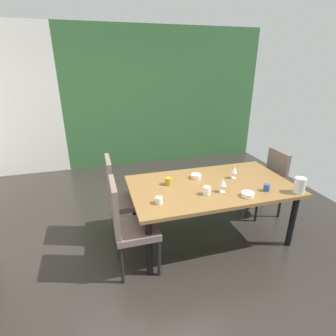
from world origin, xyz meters
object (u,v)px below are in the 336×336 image
(dining_table, at_px, (211,190))
(chair_left_far, at_px, (120,195))
(chair_left_near, at_px, (128,223))
(pitcher_north, at_px, (300,185))
(chair_right_far, at_px, (268,178))
(serving_bowl_rear, at_px, (196,176))
(cup_left, at_px, (159,200))
(cup_center, at_px, (267,188))
(cup_west, at_px, (207,191))
(cup_near_shelf, at_px, (168,181))
(wine_glass_front, at_px, (234,170))
(serving_bowl_east, at_px, (248,194))
(wine_glass_near_window, at_px, (223,183))

(dining_table, bearing_deg, chair_left_far, 163.87)
(dining_table, bearing_deg, chair_left_near, -163.84)
(pitcher_north, bearing_deg, chair_right_far, 76.14)
(chair_right_far, bearing_deg, serving_bowl_rear, 93.94)
(chair_left_near, relative_size, cup_left, 13.47)
(serving_bowl_rear, relative_size, cup_center, 1.63)
(cup_center, bearing_deg, cup_west, 171.08)
(cup_west, bearing_deg, cup_center, -8.92)
(pitcher_north, bearing_deg, serving_bowl_rear, 144.34)
(cup_near_shelf, xyz_separation_m, cup_west, (0.34, -0.36, 0.00))
(cup_near_shelf, distance_m, pitcher_north, 1.48)
(cup_near_shelf, bearing_deg, pitcher_north, -24.20)
(chair_right_far, height_order, wine_glass_front, chair_right_far)
(chair_left_far, distance_m, serving_bowl_rear, 0.97)
(wine_glass_front, relative_size, cup_west, 1.68)
(chair_right_far, distance_m, cup_near_shelf, 1.57)
(chair_right_far, height_order, serving_bowl_east, chair_right_far)
(serving_bowl_east, height_order, pitcher_north, pitcher_north)
(serving_bowl_east, relative_size, serving_bowl_rear, 1.09)
(dining_table, distance_m, serving_bowl_east, 0.47)
(wine_glass_near_window, bearing_deg, cup_west, -177.55)
(chair_left_near, relative_size, cup_near_shelf, 11.98)
(cup_center, bearing_deg, serving_bowl_east, -167.41)
(wine_glass_near_window, height_order, cup_center, wine_glass_near_window)
(cup_center, height_order, cup_left, cup_center)
(wine_glass_near_window, bearing_deg, wine_glass_front, 43.97)
(dining_table, bearing_deg, serving_bowl_rear, 114.87)
(pitcher_north, bearing_deg, dining_table, 151.59)
(cup_left, relative_size, pitcher_north, 0.43)
(wine_glass_front, relative_size, serving_bowl_east, 1.10)
(dining_table, distance_m, cup_near_shelf, 0.53)
(wine_glass_front, bearing_deg, cup_near_shelf, 176.46)
(dining_table, bearing_deg, serving_bowl_east, -56.64)
(serving_bowl_east, bearing_deg, dining_table, 123.36)
(serving_bowl_rear, height_order, cup_near_shelf, cup_near_shelf)
(dining_table, relative_size, pitcher_north, 10.77)
(serving_bowl_rear, relative_size, cup_left, 1.67)
(chair_left_near, height_order, cup_west, chair_left_near)
(cup_near_shelf, bearing_deg, serving_bowl_east, -35.32)
(dining_table, xyz_separation_m, wine_glass_near_window, (0.04, -0.21, 0.18))
(serving_bowl_east, relative_size, cup_near_shelf, 1.63)
(cup_left, bearing_deg, wine_glass_near_window, 4.18)
(wine_glass_near_window, relative_size, serving_bowl_rear, 1.20)
(wine_glass_near_window, bearing_deg, serving_bowl_east, -39.97)
(dining_table, relative_size, cup_left, 25.17)
(wine_glass_front, xyz_separation_m, cup_west, (-0.51, -0.31, -0.06))
(serving_bowl_rear, bearing_deg, cup_left, -141.24)
(wine_glass_front, bearing_deg, pitcher_north, -47.79)
(chair_left_near, distance_m, wine_glass_front, 1.48)
(cup_center, height_order, cup_west, cup_west)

